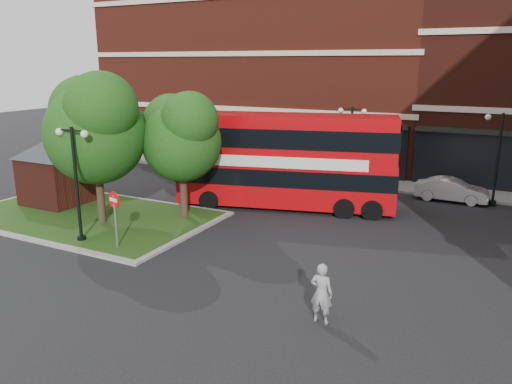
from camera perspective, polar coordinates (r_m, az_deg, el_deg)
The scene contains 15 objects.
ground at distance 19.31m, azimuth -8.15°, elevation -8.53°, with size 120.00×120.00×0.00m, color black.
pavement_far at distance 33.46m, azimuth 8.25°, elevation 1.56°, with size 44.00×3.00×0.12m, color slate.
terrace_far_left at distance 42.59m, azimuth 1.51°, elevation 13.91°, with size 26.00×12.00×14.00m, color maroon.
traffic_island at distance 26.42m, azimuth -18.71°, elevation -2.61°, with size 12.60×7.60×0.15m.
kiosk at distance 28.71m, azimuth -21.88°, elevation 3.08°, with size 6.51×6.51×3.60m.
tree_island_west at distance 24.19m, azimuth -17.99°, elevation 7.40°, with size 5.40×4.71×7.21m.
tree_island_east at distance 24.20m, azimuth -8.59°, elevation 6.63°, with size 4.46×3.90×6.29m.
lamp_island at distance 22.11m, azimuth -19.88°, elevation 1.42°, with size 1.72×0.36×5.00m.
lamp_far_left at distance 30.48m, azimuth 10.77°, elevation 5.48°, with size 1.72×0.36×5.00m.
lamp_far_right at distance 29.30m, azimuth 25.96°, elevation 3.89°, with size 1.72×0.36×5.00m.
bus at distance 26.19m, azimuth 3.43°, elevation 4.27°, with size 11.64×5.34×4.33m.
woman at distance 15.14m, azimuth 7.49°, elevation -11.39°, with size 0.68×0.45×1.88m, color gray.
car_silver at distance 33.30m, azimuth 5.81°, elevation 2.86°, with size 1.86×4.63×1.58m, color #A1A3A8.
car_white at distance 29.83m, azimuth 21.43°, elevation 0.23°, with size 1.36×3.90×1.28m, color silver.
no_entry_sign at distance 20.96m, azimuth -15.84°, elevation -1.85°, with size 0.69×0.24×2.52m.
Camera 1 is at (10.40, -14.41, 7.56)m, focal length 35.00 mm.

